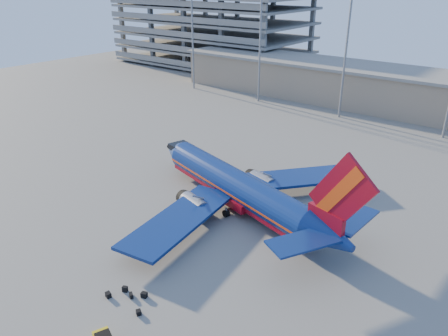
% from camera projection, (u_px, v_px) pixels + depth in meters
% --- Properties ---
extents(ground, '(220.00, 220.00, 0.00)m').
position_uv_depth(ground, '(215.00, 211.00, 53.82)').
color(ground, slate).
rests_on(ground, ground).
extents(terminal_building, '(122.00, 16.00, 8.50)m').
position_uv_depth(terminal_building, '(436.00, 96.00, 87.97)').
color(terminal_building, gray).
rests_on(terminal_building, ground).
extents(parking_garage, '(62.00, 32.00, 21.40)m').
position_uv_depth(parking_garage, '(212.00, 27.00, 137.39)').
color(parking_garage, slate).
rests_on(parking_garage, ground).
extents(light_mast_row, '(101.60, 1.60, 28.65)m').
position_uv_depth(light_mast_row, '(402.00, 32.00, 76.86)').
color(light_mast_row, gray).
rests_on(light_mast_row, ground).
extents(aircraft_main, '(35.69, 33.86, 12.35)m').
position_uv_depth(aircraft_main, '(240.00, 189.00, 53.47)').
color(aircraft_main, navy).
rests_on(aircraft_main, ground).
extents(luggage_pile, '(4.45, 2.56, 0.54)m').
position_uv_depth(luggage_pile, '(129.00, 297.00, 39.05)').
color(luggage_pile, black).
rests_on(luggage_pile, ground).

